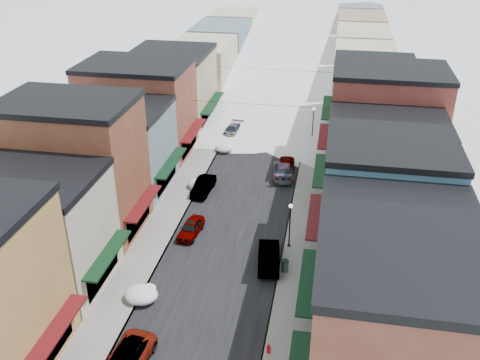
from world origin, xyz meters
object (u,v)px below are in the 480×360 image
at_px(car_green_sedan, 269,256).
at_px(fire_hydrant, 269,349).
at_px(car_dark_hatch, 203,186).
at_px(streetlamp_near, 290,220).
at_px(car_white_suv, 126,360).
at_px(car_silver_sedan, 191,228).
at_px(trash_can, 285,266).

relative_size(car_green_sedan, fire_hydrant, 7.36).
distance_m(car_dark_hatch, streetlamp_near, 13.17).
relative_size(car_white_suv, car_green_sedan, 1.02).
height_order(car_white_suv, car_silver_sedan, car_white_suv).
xyz_separation_m(car_dark_hatch, fire_hydrant, (9.71, -21.32, -0.28)).
xyz_separation_m(car_silver_sedan, trash_can, (9.04, -4.16, -0.00)).
xyz_separation_m(trash_can, streetlamp_near, (-0.03, 3.67, 2.14)).
height_order(car_dark_hatch, trash_can, car_dark_hatch).
distance_m(car_silver_sedan, trash_can, 9.96).
xyz_separation_m(car_white_suv, trash_can, (9.04, 11.98, -0.04)).
xyz_separation_m(car_silver_sedan, car_dark_hatch, (-0.80, 8.05, 0.06)).
relative_size(car_silver_sedan, streetlamp_near, 0.94).
distance_m(car_white_suv, car_dark_hatch, 24.20).
distance_m(car_dark_hatch, car_green_sedan, 14.09).
relative_size(car_white_suv, trash_can, 4.96).
bearing_deg(streetlamp_near, car_white_suv, -119.93).
height_order(car_silver_sedan, trash_can, car_silver_sedan).
relative_size(car_silver_sedan, car_dark_hatch, 0.89).
height_order(car_white_suv, streetlamp_near, streetlamp_near).
bearing_deg(car_green_sedan, streetlamp_near, -124.28).
distance_m(car_dark_hatch, trash_can, 15.68).
height_order(car_silver_sedan, car_green_sedan, car_green_sedan).
height_order(car_silver_sedan, fire_hydrant, car_silver_sedan).
relative_size(car_dark_hatch, fire_hydrant, 6.56).
xyz_separation_m(car_dark_hatch, car_green_sedan, (8.39, -11.32, 0.09)).
relative_size(car_green_sedan, streetlamp_near, 1.19).
height_order(car_green_sedan, fire_hydrant, car_green_sedan).
bearing_deg(streetlamp_near, trash_can, -89.47).
bearing_deg(car_dark_hatch, car_silver_sedan, -80.15).
distance_m(car_white_suv, car_green_sedan, 14.94).
bearing_deg(car_green_sedan, fire_hydrant, 90.28).
bearing_deg(car_silver_sedan, car_white_suv, -83.68).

